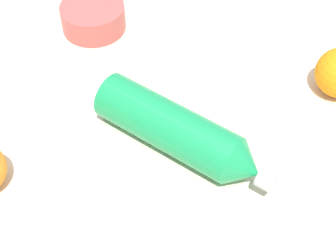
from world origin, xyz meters
TOP-DOWN VIEW (x-y plane):
  - ground_plane at (0.00, 0.00)m, footprint 2.40×2.40m
  - water_bottle at (0.06, -0.01)m, footprint 0.22×0.26m
  - ceramic_bowl at (-0.23, -0.15)m, footprint 0.12×0.12m

SIDE VIEW (x-z plane):
  - ground_plane at x=0.00m, z-range 0.00..0.00m
  - ceramic_bowl at x=-0.23m, z-range 0.00..0.05m
  - water_bottle at x=0.06m, z-range 0.00..0.07m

